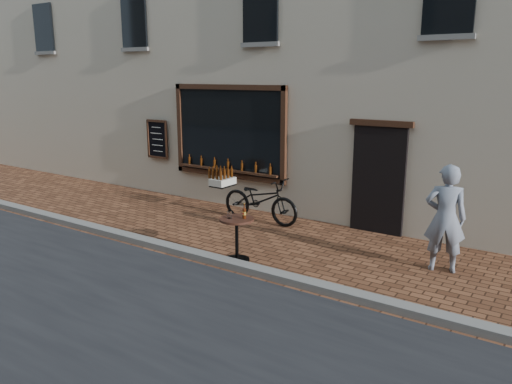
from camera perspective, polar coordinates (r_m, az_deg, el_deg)
The scene contains 6 objects.
ground at distance 8.80m, azimuth -6.71°, elevation -8.13°, with size 90.00×90.00×0.00m, color #4E2B19.
kerb at distance 8.92m, azimuth -5.88°, elevation -7.40°, with size 90.00×0.25×0.12m, color slate.
shop_building at distance 13.88m, azimuth 11.64°, elevation 20.48°, with size 28.00×6.20×10.00m.
cargo_bicycle at distance 11.03m, azimuth 0.32°, elevation -0.79°, with size 2.29×0.70×1.08m.
bistro_table at distance 8.71m, azimuth -2.20°, elevation -4.41°, with size 0.60×0.60×1.04m.
pedestrian at distance 8.75m, azimuth 20.82°, elevation -2.83°, with size 0.66×0.43×1.81m, color slate.
Camera 1 is at (5.40, -6.17, 3.20)m, focal length 35.00 mm.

